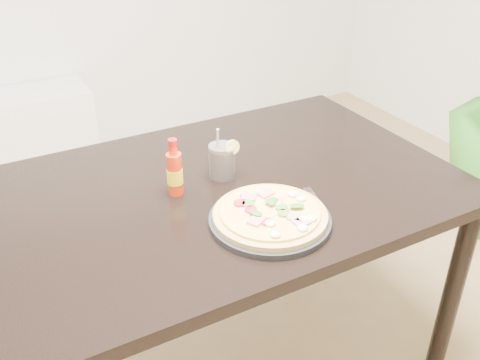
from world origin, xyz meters
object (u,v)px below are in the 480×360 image
cola_cup (222,162)px  dining_table (221,209)px  plate (270,220)px  fork (317,204)px  hot_sauce_bottle (175,173)px  pizza (271,214)px

cola_cup → dining_table: bearing=-123.2°
plate → fork: plate is taller
plate → cola_cup: bearing=89.5°
plate → fork: 0.16m
dining_table → cola_cup: 0.14m
hot_sauce_bottle → fork: hot_sauce_bottle is taller
hot_sauce_bottle → fork: size_ratio=0.92×
pizza → hot_sauce_bottle: hot_sauce_bottle is taller
plate → cola_cup: 0.28m
hot_sauce_bottle → cola_cup: 0.16m
pizza → fork: 0.16m
pizza → hot_sauce_bottle: size_ratio=1.76×
plate → cola_cup: size_ratio=1.86×
plate → dining_table: bearing=96.8°
plate → pizza: pizza is taller
cola_cup → fork: size_ratio=0.94×
dining_table → plate: 0.25m
pizza → hot_sauce_bottle: (-0.16, 0.26, 0.04)m
hot_sauce_bottle → cola_cup: (0.16, 0.02, -0.02)m
pizza → fork: bearing=4.2°
dining_table → pizza: pizza is taller
dining_table → pizza: bearing=-82.9°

